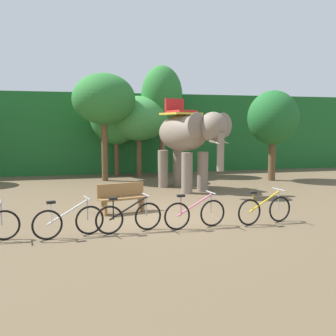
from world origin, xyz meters
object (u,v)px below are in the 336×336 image
object	(u,v)px
tree_right	(273,118)
bike_pink	(195,213)
tree_far_left	(162,96)
bike_black	(129,217)
bike_white	(69,221)
wooden_bench	(122,197)
tree_left	(104,100)
tree_far_right	(139,119)
bike_yellow	(265,210)
tree_center	(116,116)
elephant	(187,137)

from	to	relation	value
tree_right	bike_pink	world-z (taller)	tree_right
tree_far_left	bike_black	world-z (taller)	tree_far_left
bike_white	bike_black	world-z (taller)	same
bike_pink	wooden_bench	xyz separation A→B (m)	(-1.60, 2.29, 0.09)
tree_left	tree_far_right	bearing A→B (deg)	36.04
tree_left	wooden_bench	bearing A→B (deg)	-90.47
bike_black	bike_yellow	size ratio (longest dim) A/B	1.00
tree_center	bike_pink	size ratio (longest dim) A/B	2.73
elephant	bike_white	distance (m)	7.70
tree_far_right	tree_right	bearing A→B (deg)	-28.13
bike_pink	wooden_bench	size ratio (longest dim) A/B	1.10
tree_center	tree_right	distance (m)	8.04
elephant	tree_far_right	bearing A→B (deg)	102.49
tree_right	bike_yellow	bearing A→B (deg)	-119.71
elephant	tree_right	bearing A→B (deg)	21.15
bike_white	tree_center	bearing A→B (deg)	78.22
elephant	bike_white	xyz separation A→B (m)	(-4.64, -5.86, -1.82)
tree_far_right	elephant	distance (m)	5.26
tree_center	bike_yellow	size ratio (longest dim) A/B	2.75
bike_black	wooden_bench	world-z (taller)	bike_black
elephant	tree_far_left	bearing A→B (deg)	88.82
tree_center	tree_right	bearing A→B (deg)	-28.08
tree_left	tree_right	distance (m)	8.13
tree_right	bike_white	distance (m)	12.52
tree_far_right	bike_yellow	bearing A→B (deg)	-81.60
tree_center	bike_yellow	distance (m)	12.08
bike_white	bike_pink	xyz separation A→B (m)	(3.15, 0.07, 0.00)
tree_far_left	bike_pink	bearing A→B (deg)	-98.38
tree_far_left	elephant	bearing A→B (deg)	-91.18
tree_far_left	bike_white	distance (m)	12.48
tree_far_left	bike_pink	world-z (taller)	tree_far_left
tree_far_right	bike_pink	distance (m)	11.18
bike_black	wooden_bench	xyz separation A→B (m)	(0.11, 2.27, 0.09)
tree_left	bike_black	bearing A→B (deg)	-91.04
tree_left	elephant	xyz separation A→B (m)	(3.03, -3.69, -1.68)
bike_black	tree_far_right	bearing A→B (deg)	79.16
bike_white	tree_far_right	bearing A→B (deg)	72.16
tree_far_right	tree_far_left	world-z (taller)	tree_far_left
elephant	bike_white	bearing A→B (deg)	-128.38
tree_right	wooden_bench	bearing A→B (deg)	-145.87
bike_yellow	tree_left	bearing A→B (deg)	110.33
tree_center	wooden_bench	world-z (taller)	tree_center
tree_center	wooden_bench	size ratio (longest dim) A/B	2.99
tree_far_left	bike_yellow	world-z (taller)	tree_far_left
tree_left	tree_center	distance (m)	2.25
elephant	bike_black	world-z (taller)	elephant
tree_center	tree_far_left	world-z (taller)	tree_far_left
bike_white	tree_right	bearing A→B (deg)	39.19
bike_white	elephant	bearing A→B (deg)	51.62
bike_yellow	elephant	bearing A→B (deg)	94.74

